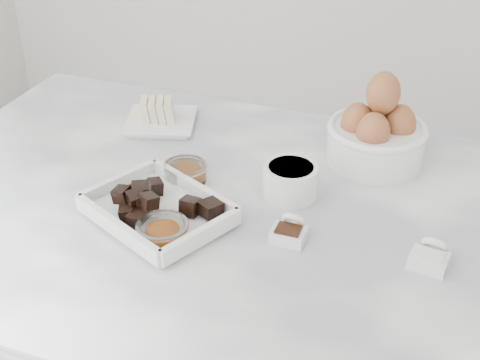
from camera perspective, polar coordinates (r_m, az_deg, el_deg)
name	(u,v)px	position (r m, az deg, el deg)	size (l,w,h in m)	color
marble_slab	(223,216)	(1.15, -1.45, -3.09)	(1.20, 0.80, 0.04)	white
chocolate_dish	(157,206)	(1.11, -7.06, -2.21)	(0.28, 0.26, 0.06)	white
butter_plate	(159,116)	(1.41, -6.90, 5.43)	(0.18, 0.18, 0.06)	white
sugar_ramekin	(290,180)	(1.16, 4.33, 0.04)	(0.10, 0.10, 0.06)	white
egg_bowl	(377,133)	(1.27, 11.61, 3.93)	(0.19, 0.19, 0.18)	white
honey_bowl	(185,172)	(1.21, -4.69, 0.67)	(0.08, 0.08, 0.03)	white
zest_bowl	(163,232)	(1.06, -6.61, -4.42)	(0.08, 0.08, 0.04)	white
vanilla_spoon	(290,231)	(1.06, 4.26, -4.35)	(0.05, 0.07, 0.04)	white
salt_spoon	(430,257)	(1.05, 15.90, -6.32)	(0.06, 0.07, 0.04)	white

